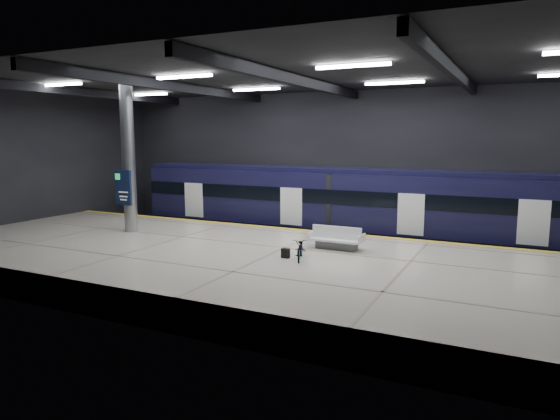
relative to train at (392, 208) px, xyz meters
The scene contains 10 objects.
ground 6.47m from the train, 116.43° to the right, with size 30.00×30.00×0.00m, color black.
room_shell 7.14m from the train, 116.45° to the right, with size 30.10×16.10×8.05m.
platform 8.58m from the train, 108.86° to the right, with size 30.00×11.00×1.10m, color beige.
safety_strip 3.99m from the train, 134.85° to the right, with size 30.00×0.40×0.01m, color gold.
rails 3.37m from the train, behind, with size 30.00×1.52×0.16m.
train is the anchor object (origin of this frame).
bench 5.95m from the train, 97.46° to the right, with size 2.09×0.87×0.92m.
bicycle 8.17m from the train, 99.68° to the right, with size 0.55×1.56×0.82m, color #99999E.
pannier_bag 8.31m from the train, 103.78° to the right, with size 0.30×0.18×0.35m, color black.
info_column 12.79m from the train, 148.71° to the right, with size 0.90×0.78×6.90m.
Camera 1 is at (8.41, -18.68, 5.51)m, focal length 32.00 mm.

